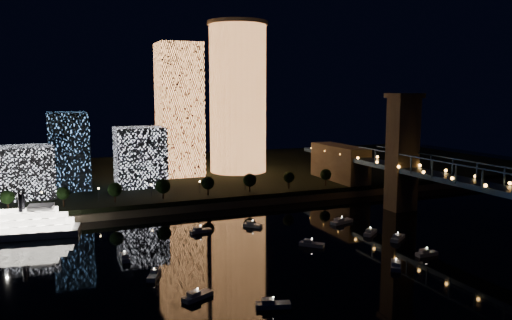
% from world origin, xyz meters
% --- Properties ---
extents(ground, '(520.00, 520.00, 0.00)m').
position_xyz_m(ground, '(0.00, 0.00, 0.00)').
color(ground, black).
rests_on(ground, ground).
extents(far_bank, '(420.00, 160.00, 5.00)m').
position_xyz_m(far_bank, '(0.00, 160.00, 2.50)').
color(far_bank, black).
rests_on(far_bank, ground).
extents(seawall, '(420.00, 6.00, 3.00)m').
position_xyz_m(seawall, '(0.00, 82.00, 1.50)').
color(seawall, '#6B5E4C').
rests_on(seawall, ground).
extents(tower_cylindrical, '(34.00, 34.00, 84.43)m').
position_xyz_m(tower_cylindrical, '(25.66, 146.21, 47.34)').
color(tower_cylindrical, '#FF9A51').
rests_on(tower_cylindrical, far_bank).
extents(tower_rectangular, '(22.50, 22.50, 71.58)m').
position_xyz_m(tower_rectangular, '(-8.22, 146.21, 40.79)').
color(tower_rectangular, '#FF9A51').
rests_on(tower_rectangular, far_bank).
extents(midrise_blocks, '(99.26, 37.86, 36.17)m').
position_xyz_m(midrise_blocks, '(-72.48, 120.28, 19.79)').
color(midrise_blocks, silver).
rests_on(midrise_blocks, far_bank).
extents(truss_bridge, '(13.00, 266.00, 50.00)m').
position_xyz_m(truss_bridge, '(65.00, 3.72, 16.25)').
color(truss_bridge, navy).
rests_on(truss_bridge, ground).
extents(motorboats, '(95.37, 73.61, 2.78)m').
position_xyz_m(motorboats, '(-2.15, 15.82, 0.81)').
color(motorboats, silver).
rests_on(motorboats, ground).
extents(esplanade_trees, '(165.92, 6.45, 8.73)m').
position_xyz_m(esplanade_trees, '(-32.06, 88.00, 10.47)').
color(esplanade_trees, black).
rests_on(esplanade_trees, far_bank).
extents(street_lamps, '(132.70, 0.70, 5.65)m').
position_xyz_m(street_lamps, '(-34.00, 94.00, 9.02)').
color(street_lamps, black).
rests_on(street_lamps, far_bank).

